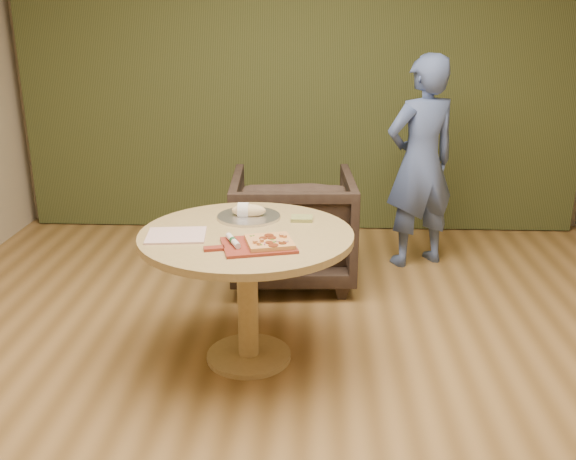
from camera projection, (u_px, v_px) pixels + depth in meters
The scene contains 12 objects.
room_shell at pixel (284, 126), 2.67m from camera, with size 5.04×6.04×2.84m.
curtain at pixel (301, 68), 5.41m from camera, with size 4.80×0.14×2.78m, color #2F3618.
pedestal_table at pixel (247, 257), 3.42m from camera, with size 1.14×1.14×0.75m.
pizza_paddle at pixel (256, 245), 3.17m from camera, with size 0.47×0.36×0.01m.
flatbread_pizza at pixel (270, 242), 3.16m from camera, with size 0.27×0.27×0.04m.
cutlery_roll at pixel (233, 241), 3.17m from camera, with size 0.10×0.19×0.03m.
newspaper at pixel (176, 235), 3.32m from camera, with size 0.30×0.25×0.01m, color white.
serving_tray at pixel (249, 217), 3.61m from camera, with size 0.36×0.36×0.02m.
bread_roll at pixel (247, 210), 3.60m from camera, with size 0.19×0.09×0.09m.
green_packet at pixel (302, 218), 3.57m from camera, with size 0.12×0.10×0.02m, color olive.
armchair at pixel (293, 222), 4.56m from camera, with size 0.85×0.79×0.87m, color black.
person_standing at pixel (421, 163), 4.75m from camera, with size 0.58×0.38×1.58m, color #495E98.
Camera 1 is at (0.14, -2.66, 1.85)m, focal length 40.00 mm.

